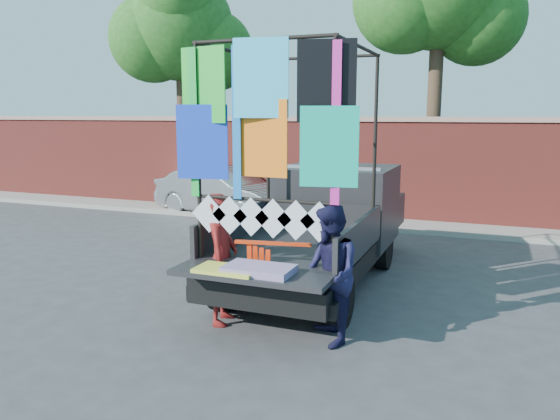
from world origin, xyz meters
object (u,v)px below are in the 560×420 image
at_px(sedan, 224,192).
at_px(woman, 222,259).
at_px(pickup_truck, 328,222).
at_px(man, 329,275).

xyz_separation_m(sedan, woman, (3.44, -6.69, 0.20)).
xyz_separation_m(pickup_truck, woman, (-0.63, -2.63, -0.04)).
distance_m(woman, man, 1.47).
height_order(sedan, man, man).
xyz_separation_m(woman, man, (1.47, -0.12, -0.01)).
height_order(sedan, woman, woman).
bearing_deg(pickup_truck, sedan, 135.16).
height_order(pickup_truck, sedan, pickup_truck).
distance_m(pickup_truck, man, 2.88).
bearing_deg(man, pickup_truck, 164.12).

